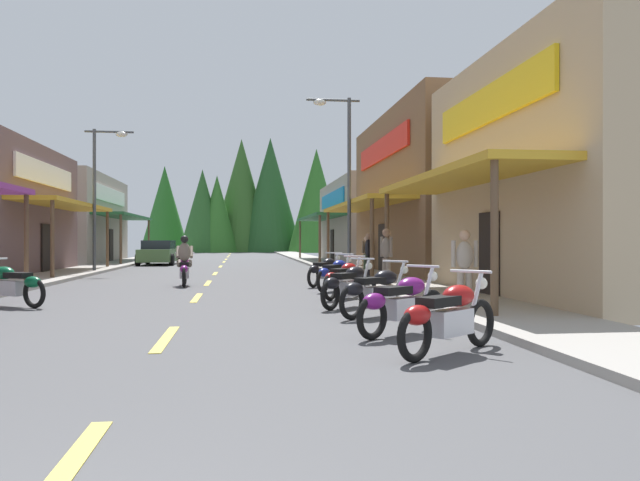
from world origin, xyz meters
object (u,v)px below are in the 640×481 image
object	(u,v)px
motorcycle_parked_right_5	(336,273)
pedestrian_waiting	(386,254)
motorcycle_parked_right_6	(325,270)
rider_cruising_lead	(184,265)
parked_car_curbside	(159,253)
streetlamp_right	(342,162)
motorcycle_parked_right_1	(402,302)
motorcycle_parked_right_3	(349,284)
pedestrian_strolling	(369,254)
motorcycle_parked_right_2	(378,290)
pedestrian_by_shop	(465,263)
streetlamp_left	(102,180)
pedestrian_browsing	(366,251)
motorcycle_parked_left_4	(11,284)
motorcycle_parked_right_0	(449,315)
motorcycle_parked_right_4	(345,278)

from	to	relation	value
motorcycle_parked_right_5	pedestrian_waiting	world-z (taller)	pedestrian_waiting
motorcycle_parked_right_6	rider_cruising_lead	distance (m)	4.40
parked_car_curbside	streetlamp_right	bearing A→B (deg)	-144.99
motorcycle_parked_right_1	motorcycle_parked_right_3	size ratio (longest dim) A/B	1.05
motorcycle_parked_right_3	pedestrian_strolling	world-z (taller)	pedestrian_strolling
motorcycle_parked_right_2	pedestrian_by_shop	bearing A→B (deg)	-11.19
streetlamp_left	pedestrian_browsing	xyz separation A→B (m)	(11.55, -0.33, -3.11)
streetlamp_left	rider_cruising_lead	distance (m)	9.64
motorcycle_parked_right_5	motorcycle_parked_left_4	bearing A→B (deg)	149.99
motorcycle_parked_right_0	parked_car_curbside	size ratio (longest dim) A/B	0.40
rider_cruising_lead	motorcycle_parked_right_1	bearing A→B (deg)	-162.30
motorcycle_parked_right_0	motorcycle_parked_right_1	bearing A→B (deg)	56.57
streetlamp_left	pedestrian_by_shop	distance (m)	18.87
motorcycle_parked_right_6	pedestrian_waiting	size ratio (longest dim) A/B	1.00
streetlamp_right	motorcycle_parked_right_4	size ratio (longest dim) A/B	3.90
motorcycle_parked_right_1	pedestrian_waiting	distance (m)	8.78
streetlamp_right	pedestrian_browsing	bearing A→B (deg)	66.31
motorcycle_parked_right_1	motorcycle_parked_right_3	world-z (taller)	same
motorcycle_parked_right_3	motorcycle_parked_right_5	bearing A→B (deg)	37.59
streetlamp_right	parked_car_curbside	xyz separation A→B (m)	(-8.48, 13.19, -3.70)
motorcycle_parked_right_2	motorcycle_parked_right_4	distance (m)	3.62
streetlamp_left	pedestrian_waiting	bearing A→B (deg)	-44.49
streetlamp_right	motorcycle_parked_right_3	size ratio (longest dim) A/B	4.15
motorcycle_parked_right_6	pedestrian_strolling	size ratio (longest dim) A/B	1.06
motorcycle_parked_right_2	motorcycle_parked_right_5	bearing A→B (deg)	51.22
motorcycle_parked_right_0	parked_car_curbside	xyz separation A→B (m)	(-7.23, 29.04, 0.20)
motorcycle_parked_right_4	motorcycle_parked_right_6	distance (m)	4.03
motorcycle_parked_right_1	motorcycle_parked_left_4	bearing A→B (deg)	107.85
streetlamp_right	motorcycle_parked_right_6	size ratio (longest dim) A/B	3.89
motorcycle_parked_right_1	parked_car_curbside	size ratio (longest dim) A/B	0.40
parked_car_curbside	motorcycle_parked_right_2	bearing A→B (deg)	-161.77
motorcycle_parked_right_0	pedestrian_waiting	bearing A→B (deg)	42.20
pedestrian_by_shop	pedestrian_browsing	size ratio (longest dim) A/B	1.03
streetlamp_right	motorcycle_parked_right_6	world-z (taller)	streetlamp_right
motorcycle_parked_right_2	rider_cruising_lead	bearing A→B (deg)	79.31
streetlamp_left	motorcycle_parked_right_4	world-z (taller)	streetlamp_left
motorcycle_parked_right_3	motorcycle_parked_right_0	bearing A→B (deg)	-134.56
motorcycle_parked_right_2	motorcycle_parked_right_6	xyz separation A→B (m)	(0.05, 7.65, 0.00)
motorcycle_parked_right_4	motorcycle_parked_right_5	xyz separation A→B (m)	(0.12, 2.22, 0.00)
motorcycle_parked_left_4	parked_car_curbside	xyz separation A→B (m)	(0.22, 22.52, 0.20)
motorcycle_parked_right_4	pedestrian_by_shop	distance (m)	3.35
motorcycle_parked_right_3	streetlamp_left	bearing A→B (deg)	71.57
motorcycle_parked_right_2	pedestrian_browsing	world-z (taller)	pedestrian_browsing
motorcycle_parked_right_0	motorcycle_parked_right_4	world-z (taller)	same
motorcycle_parked_right_0	rider_cruising_lead	xyz separation A→B (m)	(-4.32, 12.23, 0.17)
streetlamp_left	motorcycle_parked_right_1	bearing A→B (deg)	-65.71
motorcycle_parked_right_2	motorcycle_parked_left_4	xyz separation A→B (m)	(-7.42, 2.66, 0.00)
rider_cruising_lead	pedestrian_browsing	size ratio (longest dim) A/B	1.34
motorcycle_parked_right_0	pedestrian_strolling	world-z (taller)	pedestrian_strolling
pedestrian_browsing	pedestrian_waiting	distance (m)	9.76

